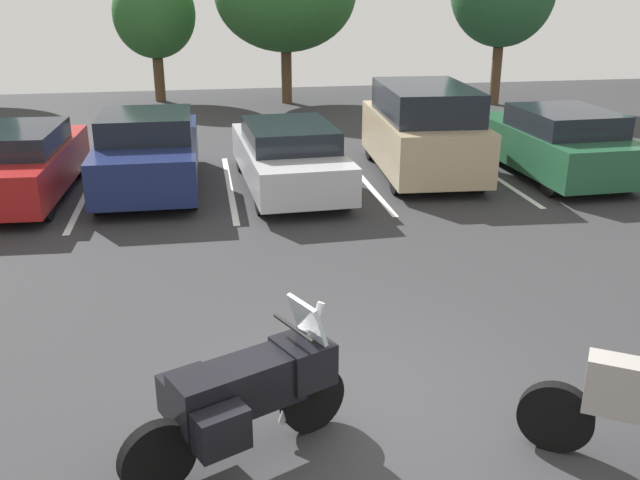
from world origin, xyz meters
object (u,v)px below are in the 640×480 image
(motorcycle_touring, at_px, (247,393))
(car_navy, at_px, (149,152))
(car_green, at_px, (556,143))
(car_red, at_px, (15,163))
(car_silver, at_px, (289,156))
(car_tan, at_px, (423,131))

(motorcycle_touring, height_order, car_navy, car_navy)
(car_green, bearing_deg, car_red, 179.00)
(motorcycle_touring, bearing_deg, car_silver, 80.20)
(car_navy, xyz_separation_m, car_green, (8.59, -0.45, -0.03))
(motorcycle_touring, distance_m, car_navy, 9.05)
(car_tan, xyz_separation_m, car_green, (2.82, -0.54, -0.25))
(car_navy, xyz_separation_m, car_tan, (5.77, 0.09, 0.21))
(motorcycle_touring, xyz_separation_m, car_navy, (-1.32, 8.96, 0.11))
(car_silver, relative_size, car_tan, 1.08)
(car_navy, bearing_deg, car_green, -3.00)
(car_navy, height_order, car_tan, car_tan)
(car_navy, xyz_separation_m, car_silver, (2.78, -0.49, -0.08))
(motorcycle_touring, xyz_separation_m, car_green, (7.27, 8.51, 0.08))
(motorcycle_touring, relative_size, car_green, 0.46)
(car_navy, height_order, car_green, car_navy)
(motorcycle_touring, height_order, car_silver, motorcycle_touring)
(car_silver, bearing_deg, car_tan, 10.97)
(car_red, distance_m, car_silver, 5.30)
(car_red, xyz_separation_m, car_tan, (8.28, 0.35, 0.27))
(car_red, height_order, car_silver, car_red)
(car_red, xyz_separation_m, car_green, (11.10, -0.19, 0.03))
(motorcycle_touring, bearing_deg, car_navy, 98.38)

